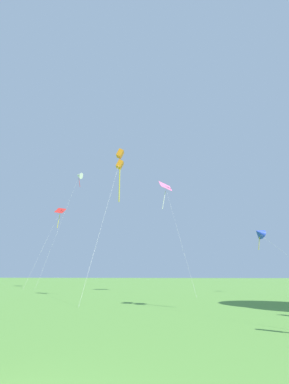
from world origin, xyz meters
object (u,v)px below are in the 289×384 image
(kite_pink_low, at_px, (165,191))
(kite_red_high, at_px, (59,215))
(kite_orange_box, at_px, (120,161))
(kite_white_distant, at_px, (79,176))
(kite_blue_delta, at_px, (259,233))

(kite_pink_low, height_order, kite_red_high, kite_pink_low)
(kite_orange_box, xyz_separation_m, kite_red_high, (-14.93, 18.10, -0.85))
(kite_white_distant, bearing_deg, kite_red_high, 167.12)
(kite_pink_low, distance_m, kite_blue_delta, 11.60)
(kite_white_distant, xyz_separation_m, kite_orange_box, (11.66, -17.35, -5.44))
(kite_blue_delta, xyz_separation_m, kite_red_high, (-28.68, 8.64, 4.91))
(kite_pink_low, height_order, kite_blue_delta, kite_pink_low)
(kite_white_distant, relative_size, kite_pink_low, 1.41)
(kite_white_distant, relative_size, kite_orange_box, 1.37)
(kite_white_distant, height_order, kite_pink_low, kite_white_distant)
(kite_blue_delta, bearing_deg, kite_pink_low, -176.06)
(kite_white_distant, distance_m, kite_orange_box, 21.60)
(kite_pink_low, relative_size, kite_orange_box, 0.98)
(kite_blue_delta, relative_size, kite_red_high, 0.77)
(kite_white_distant, relative_size, kite_red_high, 1.45)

